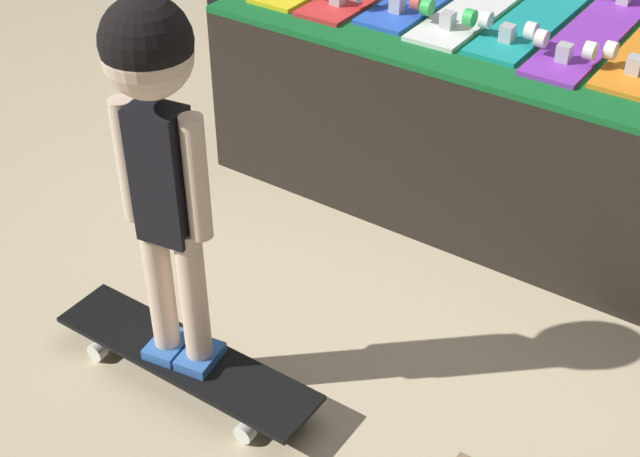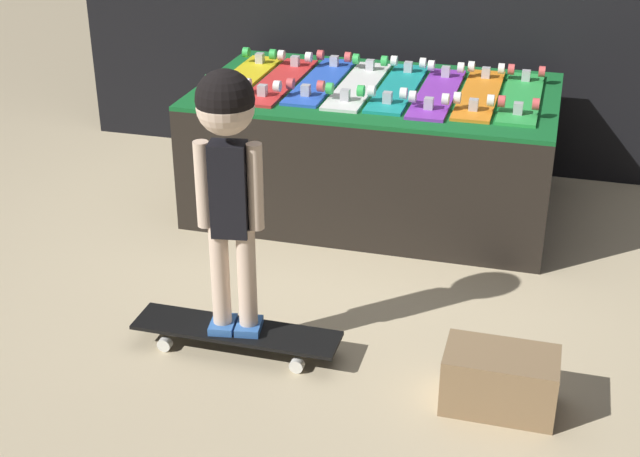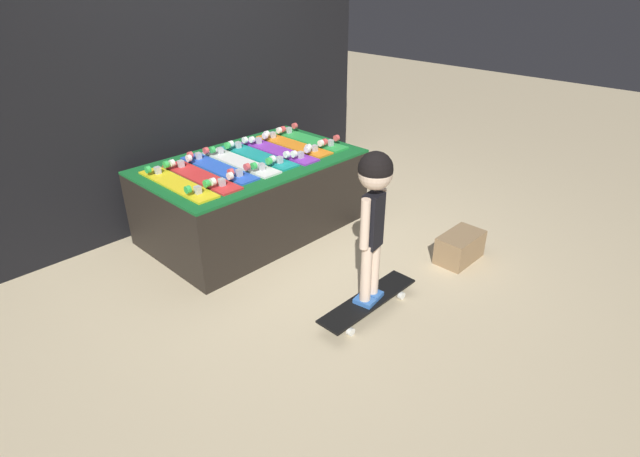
# 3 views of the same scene
# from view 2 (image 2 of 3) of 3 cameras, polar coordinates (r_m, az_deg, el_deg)

# --- Properties ---
(ground_plane) EXTENTS (16.00, 16.00, 0.00)m
(ground_plane) POSITION_cam_2_polar(r_m,az_deg,el_deg) (4.04, 1.76, -1.75)
(ground_plane) COLOR beige
(display_rack) EXTENTS (1.70, 1.03, 0.61)m
(display_rack) POSITION_cam_2_polar(r_m,az_deg,el_deg) (4.42, 3.59, 5.09)
(display_rack) COLOR black
(display_rack) RESTS_ON ground_plane
(skateboard_yellow_on_rack) EXTENTS (0.18, 0.79, 0.09)m
(skateboard_yellow_on_rack) POSITION_cam_2_polar(r_m,az_deg,el_deg) (4.47, -4.97, 9.69)
(skateboard_yellow_on_rack) COLOR yellow
(skateboard_yellow_on_rack) RESTS_ON display_rack
(skateboard_red_on_rack) EXTENTS (0.18, 0.79, 0.09)m
(skateboard_red_on_rack) POSITION_cam_2_polar(r_m,az_deg,el_deg) (4.41, -2.60, 9.52)
(skateboard_red_on_rack) COLOR red
(skateboard_red_on_rack) RESTS_ON display_rack
(skateboard_blue_on_rack) EXTENTS (0.18, 0.79, 0.09)m
(skateboard_blue_on_rack) POSITION_cam_2_polar(r_m,az_deg,el_deg) (4.40, 0.05, 9.53)
(skateboard_blue_on_rack) COLOR blue
(skateboard_blue_on_rack) RESTS_ON display_rack
(skateboard_white_on_rack) EXTENTS (0.18, 0.79, 0.09)m
(skateboard_white_on_rack) POSITION_cam_2_polar(r_m,az_deg,el_deg) (4.34, 2.46, 9.25)
(skateboard_white_on_rack) COLOR white
(skateboard_white_on_rack) RESTS_ON display_rack
(skateboard_teal_on_rack) EXTENTS (0.18, 0.79, 0.09)m
(skateboard_teal_on_rack) POSITION_cam_2_polar(r_m,az_deg,el_deg) (4.31, 5.03, 9.08)
(skateboard_teal_on_rack) COLOR teal
(skateboard_teal_on_rack) RESTS_ON display_rack
(skateboard_purple_on_rack) EXTENTS (0.18, 0.79, 0.09)m
(skateboard_purple_on_rack) POSITION_cam_2_polar(r_m,az_deg,el_deg) (4.25, 7.53, 8.70)
(skateboard_purple_on_rack) COLOR purple
(skateboard_purple_on_rack) RESTS_ON display_rack
(skateboard_orange_on_rack) EXTENTS (0.18, 0.79, 0.09)m
(skateboard_orange_on_rack) POSITION_cam_2_polar(r_m,az_deg,el_deg) (4.27, 10.19, 8.57)
(skateboard_orange_on_rack) COLOR orange
(skateboard_orange_on_rack) RESTS_ON display_rack
(skateboard_green_on_rack) EXTENTS (0.18, 0.79, 0.09)m
(skateboard_green_on_rack) POSITION_cam_2_polar(r_m,az_deg,el_deg) (4.25, 12.79, 8.29)
(skateboard_green_on_rack) COLOR green
(skateboard_green_on_rack) RESTS_ON display_rack
(skateboard_on_floor) EXTENTS (0.78, 0.18, 0.09)m
(skateboard_on_floor) POSITION_cam_2_polar(r_m,az_deg,el_deg) (3.36, -5.38, -6.65)
(skateboard_on_floor) COLOR black
(skateboard_on_floor) RESTS_ON ground_plane
(child) EXTENTS (0.24, 0.20, 0.99)m
(child) POSITION_cam_2_polar(r_m,az_deg,el_deg) (3.04, -5.93, 4.70)
(child) COLOR #3870C6
(child) RESTS_ON skateboard_on_floor
(storage_box) EXTENTS (0.38, 0.22, 0.21)m
(storage_box) POSITION_cam_2_polar(r_m,az_deg,el_deg) (3.10, 11.43, -9.50)
(storage_box) COLOR #8E704C
(storage_box) RESTS_ON ground_plane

